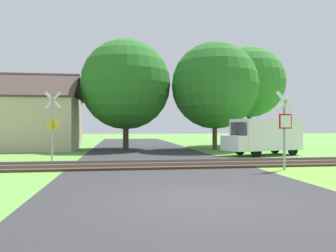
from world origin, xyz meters
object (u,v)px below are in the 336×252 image
(tree_right, at_px, (215,86))
(mail_truck, at_px, (264,135))
(stop_sign_near, at_px, (285,125))
(house, at_px, (27,122))
(tree_far, at_px, (249,82))
(tree_center, at_px, (126,85))
(crossing_sign_far, at_px, (52,122))

(tree_right, relative_size, mail_truck, 1.60)
(stop_sign_near, bearing_deg, house, -55.32)
(stop_sign_near, xyz_separation_m, house, (-13.75, 14.12, 0.32))
(stop_sign_near, relative_size, house, 0.39)
(stop_sign_near, distance_m, tree_far, 18.49)
(tree_center, xyz_separation_m, mail_truck, (8.40, -6.76, -3.86))
(stop_sign_near, distance_m, tree_center, 15.22)
(stop_sign_near, relative_size, tree_far, 0.34)
(tree_center, relative_size, mail_truck, 1.65)
(tree_right, bearing_deg, tree_center, 168.92)
(stop_sign_near, height_order, house, house)
(stop_sign_near, relative_size, tree_right, 0.38)
(stop_sign_near, relative_size, crossing_sign_far, 0.90)
(tree_far, bearing_deg, stop_sign_near, -108.01)
(tree_right, bearing_deg, house, 172.38)
(stop_sign_near, bearing_deg, crossing_sign_far, -35.07)
(tree_center, bearing_deg, tree_far, 17.04)
(stop_sign_near, distance_m, tree_right, 12.61)
(crossing_sign_far, height_order, house, house)
(stop_sign_near, height_order, tree_right, tree_right)
(house, xyz_separation_m, tree_center, (7.59, -0.59, 2.95))
(tree_center, bearing_deg, stop_sign_near, -65.54)
(house, bearing_deg, crossing_sign_far, -66.94)
(house, bearing_deg, tree_right, -6.29)
(tree_far, height_order, tree_center, tree_far)
(tree_far, bearing_deg, tree_right, -134.60)
(crossing_sign_far, bearing_deg, mail_truck, 25.46)
(stop_sign_near, distance_m, crossing_sign_far, 11.11)
(stop_sign_near, xyz_separation_m, tree_right, (0.70, 12.19, 3.15))
(tree_right, relative_size, tree_center, 0.97)
(crossing_sign_far, relative_size, house, 0.44)
(crossing_sign_far, xyz_separation_m, tree_far, (15.59, 12.34, 4.04))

